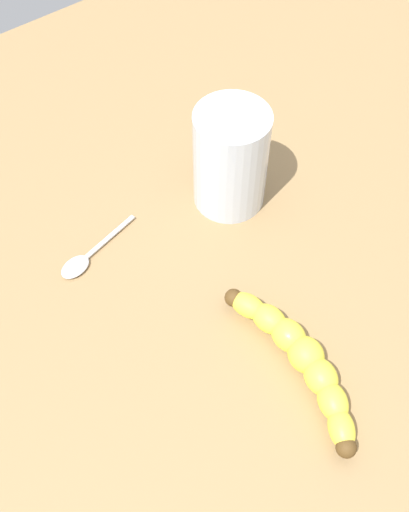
# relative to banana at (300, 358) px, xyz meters

# --- Properties ---
(wooden_tabletop) EXTENTS (1.20, 1.20, 0.03)m
(wooden_tabletop) POSITION_rel_banana_xyz_m (-0.09, 0.13, -0.03)
(wooden_tabletop) COLOR olive
(wooden_tabletop) RESTS_ON ground
(banana) EXTENTS (0.20, 0.07, 0.04)m
(banana) POSITION_rel_banana_xyz_m (0.00, 0.00, 0.00)
(banana) COLOR yellow
(banana) RESTS_ON wooden_tabletop
(smoothie_glass) EXTENTS (0.09, 0.09, 0.13)m
(smoothie_glass) POSITION_rel_banana_xyz_m (-0.22, 0.08, 0.04)
(smoothie_glass) COLOR silver
(smoothie_glass) RESTS_ON wooden_tabletop
(teaspoon) EXTENTS (0.04, 0.11, 0.01)m
(teaspoon) POSITION_rel_banana_xyz_m (-0.24, -0.11, -0.01)
(teaspoon) COLOR silver
(teaspoon) RESTS_ON wooden_tabletop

